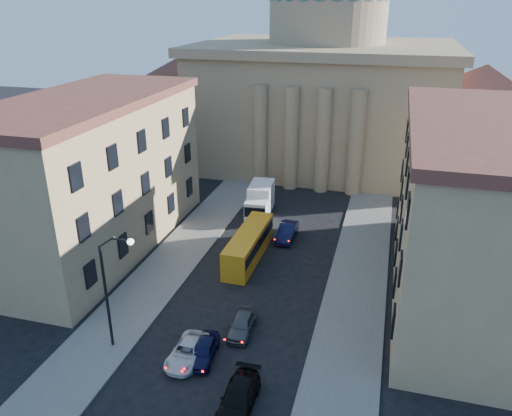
{
  "coord_description": "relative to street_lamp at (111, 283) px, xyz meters",
  "views": [
    {
      "loc": [
        9.95,
        -17.02,
        22.86
      ],
      "look_at": [
        0.81,
        16.07,
        8.31
      ],
      "focal_mm": 35.0,
      "sensor_mm": 36.0,
      "label": 1
    }
  ],
  "objects": [
    {
      "name": "car_right_far",
      "position": [
        7.84,
        4.03,
        -4.61
      ],
      "size": [
        1.73,
        4.02,
        1.35
      ],
      "primitive_type": "imported",
      "rotation": [
        0.0,
        0.0,
        0.03
      ],
      "color": "#46464A",
      "rests_on": "ground"
    },
    {
      "name": "car_right_mid",
      "position": [
        9.77,
        -3.08,
        -4.59
      ],
      "size": [
        2.04,
        4.86,
        1.4
      ],
      "primitive_type": "imported",
      "rotation": [
        0.0,
        0.0,
        0.02
      ],
      "color": "black",
      "rests_on": "ground"
    },
    {
      "name": "building_right",
      "position": [
        23.97,
        14.0,
        2.14
      ],
      "size": [
        11.6,
        26.6,
        14.7
      ],
      "color": "tan",
      "rests_on": "ground"
    },
    {
      "name": "sidewalk_right",
      "position": [
        15.47,
        10.0,
        -5.21
      ],
      "size": [
        5.0,
        60.0,
        0.15
      ],
      "primitive_type": "cube",
      "color": "#605D57",
      "rests_on": "ground"
    },
    {
      "name": "church",
      "position": [
        6.97,
        47.47,
        6.59
      ],
      "size": [
        68.02,
        28.76,
        36.6
      ],
      "color": "#907959",
      "rests_on": "ground"
    },
    {
      "name": "car_right_distant",
      "position": [
        7.77,
        20.1,
        -4.52
      ],
      "size": [
        1.65,
        4.67,
        1.53
      ],
      "primitive_type": "imported",
      "rotation": [
        0.0,
        0.0,
        0.0
      ],
      "color": "black",
      "rests_on": "ground"
    },
    {
      "name": "box_truck",
      "position": [
        3.46,
        25.31,
        -3.68
      ],
      "size": [
        2.91,
        6.36,
        3.4
      ],
      "rotation": [
        0.0,
        0.0,
        0.08
      ],
      "color": "silver",
      "rests_on": "ground"
    },
    {
      "name": "city_bus",
      "position": [
        5.14,
        15.02,
        -3.82
      ],
      "size": [
        2.36,
        9.73,
        2.74
      ],
      "rotation": [
        0.0,
        0.0,
        -0.01
      ],
      "color": "orange",
      "rests_on": "ground"
    },
    {
      "name": "sidewalk_left",
      "position": [
        -1.53,
        10.0,
        -5.21
      ],
      "size": [
        5.0,
        60.0,
        0.15
      ],
      "primitive_type": "cube",
      "color": "#605D57",
      "rests_on": "ground"
    },
    {
      "name": "car_left_mid",
      "position": [
        5.11,
        0.14,
        -4.67
      ],
      "size": [
        2.07,
        4.42,
        1.23
      ],
      "primitive_type": "imported",
      "rotation": [
        0.0,
        0.0,
        -0.01
      ],
      "color": "silver",
      "rests_on": "ground"
    },
    {
      "name": "car_left_near",
      "position": [
        6.17,
        0.52,
        -4.62
      ],
      "size": [
        1.89,
        4.01,
        1.33
      ],
      "primitive_type": "imported",
      "rotation": [
        0.0,
        0.0,
        0.08
      ],
      "color": "black",
      "rests_on": "ground"
    },
    {
      "name": "street_lamp",
      "position": [
        0.0,
        0.0,
        0.0
      ],
      "size": [
        2.62,
        0.44,
        8.83
      ],
      "color": "black",
      "rests_on": "ground"
    },
    {
      "name": "building_left",
      "position": [
        -10.03,
        14.0,
        2.14
      ],
      "size": [
        11.6,
        26.6,
        14.7
      ],
      "color": "tan",
      "rests_on": "ground"
    }
  ]
}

